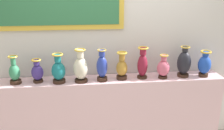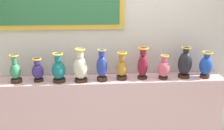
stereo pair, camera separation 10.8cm
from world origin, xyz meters
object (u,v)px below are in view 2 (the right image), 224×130
(vase_burgundy, at_px, (143,64))
(vase_rose, at_px, (164,68))
(vase_cobalt, at_px, (102,67))
(vase_sapphire, at_px, (206,65))
(vase_teal, at_px, (59,70))
(vase_ivory, at_px, (81,68))
(vase_ochre, at_px, (122,67))
(vase_jade, at_px, (15,71))
(vase_indigo, at_px, (38,71))
(vase_onyx, at_px, (185,64))

(vase_burgundy, relative_size, vase_rose, 1.31)
(vase_cobalt, xyz_separation_m, vase_sapphire, (1.29, 0.00, -0.01))
(vase_teal, bearing_deg, vase_burgundy, 2.03)
(vase_teal, relative_size, vase_ivory, 0.88)
(vase_ochre, height_order, vase_sapphire, vase_ochre)
(vase_teal, bearing_deg, vase_jade, 177.41)
(vase_sapphire, bearing_deg, vase_burgundy, 178.02)
(vase_jade, relative_size, vase_teal, 0.95)
(vase_cobalt, bearing_deg, vase_teal, -179.20)
(vase_ochre, bearing_deg, vase_sapphire, -1.34)
(vase_rose, bearing_deg, vase_ochre, 177.23)
(vase_indigo, relative_size, vase_burgundy, 0.72)
(vase_cobalt, relative_size, vase_sapphire, 1.16)
(vase_rose, bearing_deg, vase_jade, 179.53)
(vase_ivory, bearing_deg, vase_sapphire, 0.42)
(vase_sapphire, bearing_deg, vase_ochre, 178.66)
(vase_indigo, bearing_deg, vase_onyx, -0.14)
(vase_onyx, bearing_deg, vase_cobalt, -178.38)
(vase_indigo, height_order, vase_burgundy, vase_burgundy)
(vase_jade, relative_size, vase_indigo, 1.18)
(vase_jade, height_order, vase_indigo, vase_jade)
(vase_teal, distance_m, vase_burgundy, 1.02)
(vase_ivory, bearing_deg, vase_cobalt, 2.19)
(vase_onyx, bearing_deg, vase_ochre, -179.77)
(vase_jade, height_order, vase_burgundy, vase_burgundy)
(vase_rose, bearing_deg, vase_indigo, 178.78)
(vase_ivory, relative_size, vase_sapphire, 1.21)
(vase_ivory, height_order, vase_burgundy, vase_ivory)
(vase_sapphire, bearing_deg, vase_onyx, 173.91)
(vase_teal, relative_size, vase_burgundy, 0.90)
(vase_indigo, bearing_deg, vase_ivory, -4.81)
(vase_teal, xyz_separation_m, vase_onyx, (1.55, 0.04, 0.03))
(vase_ivory, distance_m, vase_sapphire, 1.54)
(vase_onyx, distance_m, vase_sapphire, 0.26)
(vase_sapphire, bearing_deg, vase_teal, -179.72)
(vase_indigo, xyz_separation_m, vase_ivory, (0.51, -0.04, 0.04))
(vase_indigo, bearing_deg, vase_teal, -9.17)
(vase_jade, xyz_separation_m, vase_cobalt, (1.02, -0.02, 0.04))
(vase_indigo, relative_size, vase_ochre, 0.83)
(vase_burgundy, bearing_deg, vase_ochre, -179.37)
(vase_ochre, xyz_separation_m, vase_sapphire, (1.04, -0.02, 0.01))
(vase_indigo, bearing_deg, vase_sapphire, -0.89)
(vase_jade, bearing_deg, vase_ochre, 0.46)
(vase_burgundy, height_order, vase_onyx, vase_burgundy)
(vase_indigo, xyz_separation_m, vase_teal, (0.25, -0.04, 0.02))
(vase_ochre, distance_m, vase_rose, 0.52)
(vase_ivory, xyz_separation_m, vase_sapphire, (1.54, 0.01, -0.01))
(vase_teal, xyz_separation_m, vase_rose, (1.27, 0.01, -0.02))
(vase_indigo, bearing_deg, vase_cobalt, -2.50)
(vase_indigo, xyz_separation_m, vase_rose, (1.53, -0.03, 0.00))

